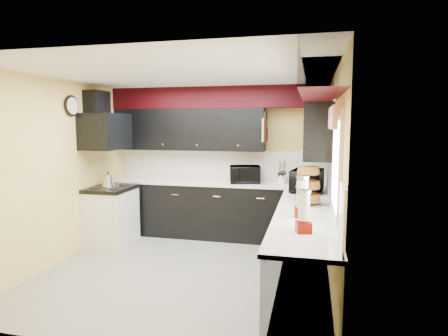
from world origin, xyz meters
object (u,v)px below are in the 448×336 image
Objects in this scene: toaster_oven at (245,174)px; microwave at (307,181)px; knife_block at (282,178)px; kettle at (108,180)px; utensil_crock at (282,179)px.

toaster_oven is 1.15m from microwave.
toaster_oven is at bearing 71.10° from microwave.
kettle is (-2.66, -0.76, -0.02)m from knife_block.
toaster_oven is 0.60m from knife_block.
toaster_oven reaches higher than kettle.
knife_block is (0.60, 0.07, -0.04)m from toaster_oven.
kettle is at bearing -146.01° from knife_block.
kettle is at bearing 103.09° from microwave.
utensil_crock is 2.77m from kettle.
microwave is 2.95× the size of knife_block.
toaster_oven is 2.18m from kettle.
microwave is (0.99, -0.57, 0.02)m from toaster_oven.
toaster_oven is 2.36× the size of kettle.
microwave is 0.75m from utensil_crock.
kettle is (-2.07, -0.68, -0.07)m from toaster_oven.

